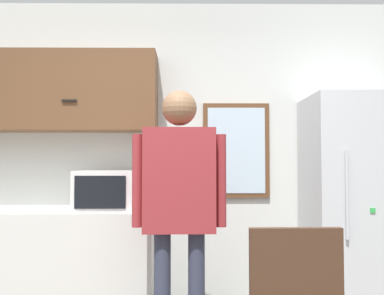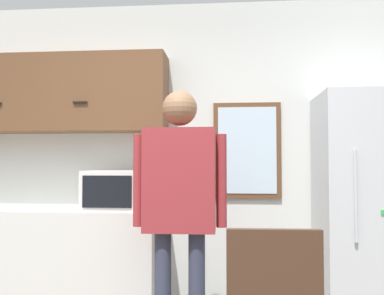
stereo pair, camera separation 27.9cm
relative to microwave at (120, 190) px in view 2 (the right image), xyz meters
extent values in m
cube|color=silver|center=(0.43, 0.40, 0.29)|extent=(6.00, 0.06, 2.70)
cube|color=silver|center=(-0.72, 0.06, -0.61)|extent=(2.10, 0.63, 0.91)
cube|color=brown|center=(-0.72, 0.21, 0.81)|extent=(2.10, 0.34, 0.66)
cube|color=black|center=(-0.35, 0.03, 0.71)|extent=(0.12, 0.01, 0.01)
cube|color=white|center=(0.00, 0.00, 0.00)|extent=(0.54, 0.42, 0.31)
cube|color=black|center=(-0.05, -0.21, 0.00)|extent=(0.38, 0.01, 0.24)
cube|color=#B2B2B2|center=(0.23, -0.21, 0.00)|extent=(0.08, 0.01, 0.25)
cylinder|color=#33384C|center=(0.43, -0.55, -0.65)|extent=(0.11, 0.11, 0.83)
cylinder|color=#33384C|center=(0.65, -0.54, -0.65)|extent=(0.11, 0.11, 0.83)
cube|color=maroon|center=(0.54, -0.54, 0.10)|extent=(0.48, 0.23, 0.68)
sphere|color=#8C6647|center=(0.54, -0.54, 0.58)|extent=(0.23, 0.23, 0.23)
cylinder|color=maroon|center=(0.26, -0.55, 0.10)|extent=(0.07, 0.07, 0.61)
cylinder|color=maroon|center=(0.82, -0.54, 0.10)|extent=(0.07, 0.07, 0.61)
cube|color=silver|center=(1.95, 0.03, -0.16)|extent=(0.78, 0.67, 1.81)
cylinder|color=silver|center=(1.74, -0.32, -0.01)|extent=(0.02, 0.02, 0.63)
cube|color=green|center=(1.93, -0.31, -0.13)|extent=(0.04, 0.01, 0.04)
cube|color=#472D1E|center=(1.05, -1.55, -0.34)|extent=(0.40, 0.05, 0.54)
cube|color=brown|center=(1.02, 0.36, 0.33)|extent=(0.58, 0.04, 0.82)
cube|color=silver|center=(1.02, 0.34, 0.33)|extent=(0.50, 0.01, 0.74)
camera|label=1|loc=(0.60, -3.37, 0.20)|focal=40.00mm
camera|label=2|loc=(0.87, -3.36, 0.20)|focal=40.00mm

